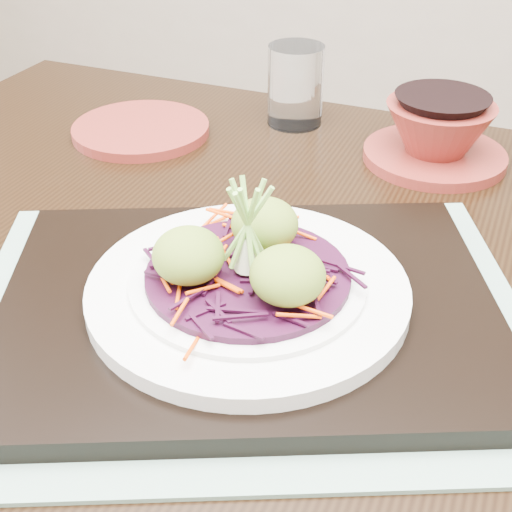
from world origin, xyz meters
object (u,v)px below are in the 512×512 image
(serving_tray, at_px, (248,306))
(terracotta_bowl_set, at_px, (437,136))
(white_plate, at_px, (248,288))
(water_glass, at_px, (295,85))
(terracotta_side_plate, at_px, (141,130))
(dining_table, at_px, (318,356))

(serving_tray, height_order, terracotta_bowl_set, terracotta_bowl_set)
(white_plate, distance_m, terracotta_bowl_set, 0.38)
(water_glass, height_order, terracotta_bowl_set, water_glass)
(terracotta_bowl_set, bearing_deg, terracotta_side_plate, -172.51)
(dining_table, distance_m, serving_tray, 0.15)
(serving_tray, relative_size, terracotta_side_plate, 2.32)
(water_glass, relative_size, terracotta_bowl_set, 0.47)
(dining_table, xyz_separation_m, water_glass, (-0.13, 0.33, 0.16))
(white_plate, distance_m, water_glass, 0.43)
(white_plate, bearing_deg, terracotta_side_plate, 130.03)
(terracotta_bowl_set, bearing_deg, dining_table, -102.82)
(dining_table, xyz_separation_m, terracotta_bowl_set, (0.06, 0.28, 0.14))
(dining_table, relative_size, white_plate, 4.78)
(water_glass, bearing_deg, white_plate, -78.21)
(white_plate, distance_m, terracotta_side_plate, 0.42)
(terracotta_bowl_set, bearing_deg, water_glass, 164.39)
(serving_tray, xyz_separation_m, terracotta_side_plate, (-0.27, 0.32, -0.01))
(water_glass, bearing_deg, dining_table, -68.47)
(serving_tray, bearing_deg, water_glass, 79.93)
(dining_table, distance_m, white_plate, 0.17)
(terracotta_side_plate, bearing_deg, water_glass, 30.09)
(serving_tray, bearing_deg, dining_table, 41.80)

